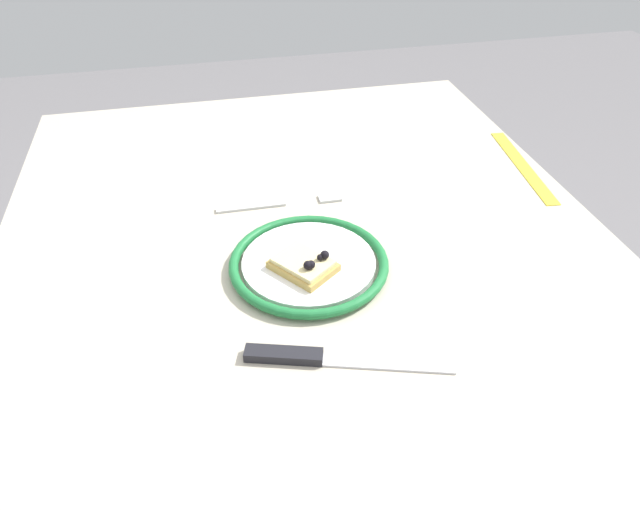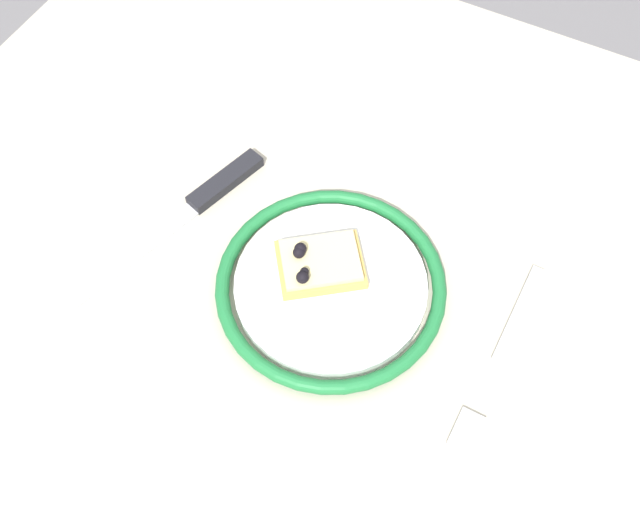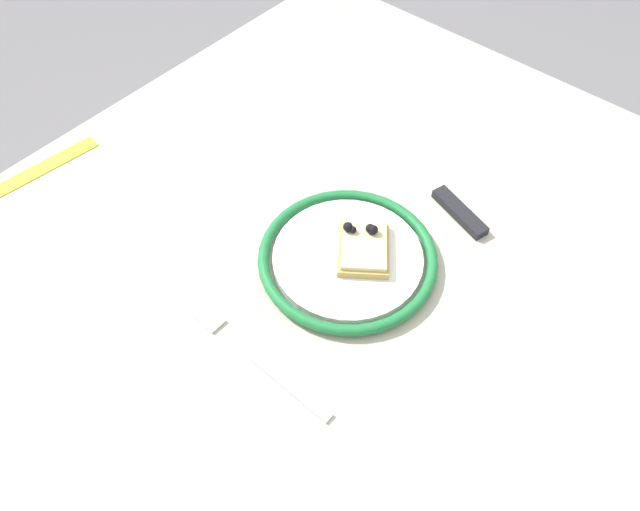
{
  "view_description": "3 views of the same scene",
  "coord_description": "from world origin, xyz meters",
  "px_view_note": "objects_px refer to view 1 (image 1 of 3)",
  "views": [
    {
      "loc": [
        0.65,
        -0.13,
        1.26
      ],
      "look_at": [
        0.07,
        0.0,
        0.79
      ],
      "focal_mm": 31.98,
      "sensor_mm": 36.0,
      "label": 1
    },
    {
      "loc": [
        -0.1,
        0.3,
        1.39
      ],
      "look_at": [
        0.08,
        -0.03,
        0.77
      ],
      "focal_mm": 42.39,
      "sensor_mm": 36.0,
      "label": 2
    },
    {
      "loc": [
        -0.31,
        -0.28,
        1.36
      ],
      "look_at": [
        0.04,
        0.02,
        0.77
      ],
      "focal_mm": 34.64,
      "sensor_mm": 36.0,
      "label": 3
    }
  ],
  "objects_px": {
    "knife": "(312,357)",
    "fork": "(281,203)",
    "dining_table": "(309,286)",
    "plate": "(309,263)",
    "pizza_slice_near": "(304,264)",
    "measuring_tape": "(523,166)"
  },
  "relations": [
    {
      "from": "knife",
      "to": "fork",
      "type": "height_order",
      "value": "knife"
    },
    {
      "from": "dining_table",
      "to": "fork",
      "type": "bearing_deg",
      "value": -168.99
    },
    {
      "from": "plate",
      "to": "pizza_slice_near",
      "type": "distance_m",
      "value": 0.02
    },
    {
      "from": "fork",
      "to": "measuring_tape",
      "type": "xyz_separation_m",
      "value": [
        -0.03,
        0.44,
        -0.0
      ]
    },
    {
      "from": "plate",
      "to": "knife",
      "type": "height_order",
      "value": "plate"
    },
    {
      "from": "measuring_tape",
      "to": "knife",
      "type": "bearing_deg",
      "value": -45.35
    },
    {
      "from": "pizza_slice_near",
      "to": "fork",
      "type": "bearing_deg",
      "value": -179.69
    },
    {
      "from": "knife",
      "to": "pizza_slice_near",
      "type": "bearing_deg",
      "value": 172.13
    },
    {
      "from": "plate",
      "to": "knife",
      "type": "bearing_deg",
      "value": -10.42
    },
    {
      "from": "pizza_slice_near",
      "to": "fork",
      "type": "height_order",
      "value": "pizza_slice_near"
    },
    {
      "from": "plate",
      "to": "pizza_slice_near",
      "type": "xyz_separation_m",
      "value": [
        0.02,
        -0.01,
        0.01
      ]
    },
    {
      "from": "measuring_tape",
      "to": "plate",
      "type": "bearing_deg",
      "value": -58.85
    },
    {
      "from": "plate",
      "to": "pizza_slice_near",
      "type": "bearing_deg",
      "value": -29.44
    },
    {
      "from": "pizza_slice_near",
      "to": "fork",
      "type": "relative_size",
      "value": 0.5
    },
    {
      "from": "fork",
      "to": "measuring_tape",
      "type": "relative_size",
      "value": 0.78
    },
    {
      "from": "dining_table",
      "to": "plate",
      "type": "distance_m",
      "value": 0.11
    },
    {
      "from": "measuring_tape",
      "to": "pizza_slice_near",
      "type": "bearing_deg",
      "value": -57.46
    },
    {
      "from": "pizza_slice_near",
      "to": "knife",
      "type": "distance_m",
      "value": 0.15
    },
    {
      "from": "dining_table",
      "to": "knife",
      "type": "height_order",
      "value": "knife"
    },
    {
      "from": "dining_table",
      "to": "plate",
      "type": "relative_size",
      "value": 5.06
    },
    {
      "from": "dining_table",
      "to": "fork",
      "type": "relative_size",
      "value": 5.49
    },
    {
      "from": "pizza_slice_near",
      "to": "fork",
      "type": "xyz_separation_m",
      "value": [
        -0.18,
        -0.0,
        -0.02
      ]
    }
  ]
}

